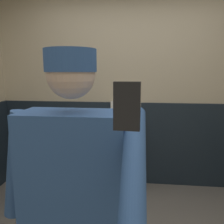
# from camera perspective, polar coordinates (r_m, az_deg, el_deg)

# --- Properties ---
(wall_back) EXTENTS (4.21, 0.12, 2.80)m
(wall_back) POSITION_cam_1_polar(r_m,az_deg,el_deg) (3.09, 5.35, 7.49)
(wall_back) COLOR beige
(wall_back) RESTS_ON ground_plane
(wainscot_band_back) EXTENTS (3.61, 0.03, 1.13)m
(wainscot_band_back) POSITION_cam_1_polar(r_m,az_deg,el_deg) (3.17, 5.07, -7.83)
(wainscot_band_back) COLOR #19232D
(wainscot_band_back) RESTS_ON ground_plane
(urinal_solo) EXTENTS (0.40, 0.34, 1.24)m
(urinal_solo) POSITION_cam_1_polar(r_m,az_deg,el_deg) (2.97, 3.25, -4.77)
(urinal_solo) COLOR white
(urinal_solo) RESTS_ON ground_plane
(person) EXTENTS (0.72, 0.60, 1.64)m
(person) POSITION_cam_1_polar(r_m,az_deg,el_deg) (1.20, -9.48, -18.32)
(person) COLOR #2D3342
(person) RESTS_ON ground_plane
(cell_phone) EXTENTS (0.06, 0.02, 0.11)m
(cell_phone) POSITION_cam_1_polar(r_m,az_deg,el_deg) (0.51, 3.76, 1.44)
(cell_phone) COLOR black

